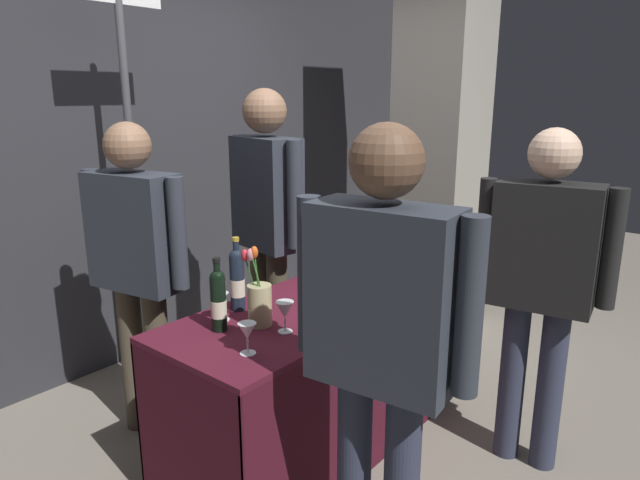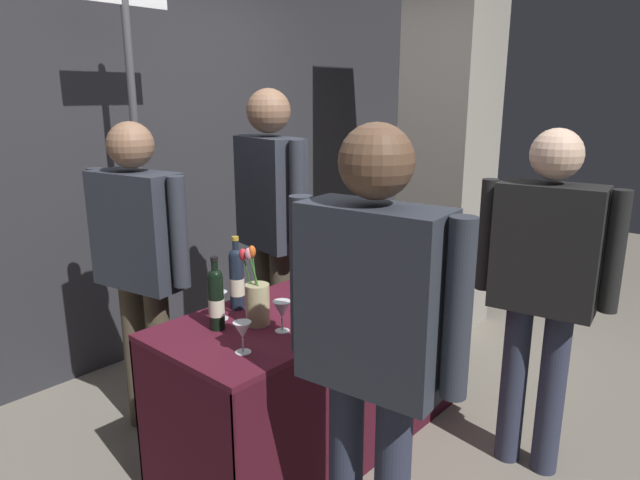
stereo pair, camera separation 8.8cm
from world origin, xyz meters
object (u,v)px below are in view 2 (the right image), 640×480
(wine_glass_near_vendor, at_px, (219,300))
(vendor_presenter, at_px, (271,214))
(flower_vase, at_px, (257,300))
(booth_signpost, at_px, (136,147))
(tasting_table, at_px, (320,348))
(taster_foreground_right, at_px, (372,333))
(display_bottle_0, at_px, (237,278))
(featured_wine_bottle, at_px, (381,259))
(wine_glass_near_taster, at_px, (282,310))
(concrete_pillar, at_px, (450,119))
(wine_glass_mid, at_px, (242,331))

(wine_glass_near_vendor, relative_size, vendor_presenter, 0.07)
(flower_vase, bearing_deg, wine_glass_near_vendor, 112.62)
(booth_signpost, bearing_deg, flower_vase, -98.65)
(tasting_table, bearing_deg, taster_foreground_right, -128.00)
(display_bottle_0, xyz_separation_m, taster_foreground_right, (-0.23, -0.93, 0.08))
(featured_wine_bottle, xyz_separation_m, wine_glass_near_vendor, (-0.84, 0.26, -0.05))
(taster_foreground_right, height_order, booth_signpost, booth_signpost)
(taster_foreground_right, bearing_deg, wine_glass_near_taster, -23.60)
(concrete_pillar, distance_m, display_bottle_0, 2.26)
(featured_wine_bottle, xyz_separation_m, wine_glass_near_taster, (-0.75, -0.04, -0.05))
(wine_glass_mid, bearing_deg, display_bottle_0, 52.07)
(wine_glass_near_vendor, height_order, vendor_presenter, vendor_presenter)
(featured_wine_bottle, distance_m, display_bottle_0, 0.77)
(display_bottle_0, distance_m, taster_foreground_right, 0.96)
(display_bottle_0, bearing_deg, wine_glass_near_vendor, -164.06)
(vendor_presenter, relative_size, booth_signpost, 0.74)
(display_bottle_0, relative_size, flower_vase, 0.97)
(tasting_table, relative_size, wine_glass_mid, 13.16)
(display_bottle_0, xyz_separation_m, flower_vase, (-0.06, -0.20, -0.04))
(wine_glass_near_taster, bearing_deg, booth_signpost, 83.00)
(concrete_pillar, xyz_separation_m, booth_signpost, (-2.05, 0.81, -0.10))
(tasting_table, bearing_deg, vendor_presenter, 66.54)
(taster_foreground_right, xyz_separation_m, booth_signpost, (0.34, 1.89, 0.45))
(display_bottle_0, relative_size, wine_glass_mid, 2.75)
(tasting_table, distance_m, flower_vase, 0.53)
(tasting_table, xyz_separation_m, taster_foreground_right, (-0.56, -0.71, 0.48))
(display_bottle_0, bearing_deg, tasting_table, -33.53)
(display_bottle_0, relative_size, wine_glass_near_taster, 2.57)
(concrete_pillar, height_order, display_bottle_0, concrete_pillar)
(tasting_table, bearing_deg, wine_glass_near_vendor, 158.77)
(wine_glass_mid, bearing_deg, concrete_pillar, 11.92)
(booth_signpost, bearing_deg, wine_glass_near_taster, -97.00)
(wine_glass_near_vendor, distance_m, vendor_presenter, 0.87)
(taster_foreground_right, relative_size, booth_signpost, 0.69)
(wine_glass_mid, bearing_deg, vendor_presenter, 40.84)
(display_bottle_0, distance_m, wine_glass_near_taster, 0.34)
(featured_wine_bottle, relative_size, wine_glass_near_taster, 2.51)
(featured_wine_bottle, relative_size, vendor_presenter, 0.19)
(flower_vase, distance_m, vendor_presenter, 0.91)
(flower_vase, bearing_deg, concrete_pillar, 9.04)
(wine_glass_near_vendor, relative_size, taster_foreground_right, 0.08)
(wine_glass_mid, xyz_separation_m, vendor_presenter, (0.88, 0.76, 0.21))
(featured_wine_bottle, relative_size, taster_foreground_right, 0.20)
(wine_glass_near_vendor, height_order, booth_signpost, booth_signpost)
(booth_signpost, bearing_deg, featured_wine_bottle, -64.76)
(flower_vase, xyz_separation_m, vendor_presenter, (0.66, 0.60, 0.19))
(booth_signpost, bearing_deg, display_bottle_0, -96.72)
(wine_glass_near_vendor, distance_m, flower_vase, 0.18)
(concrete_pillar, height_order, booth_signpost, concrete_pillar)
(vendor_presenter, xyz_separation_m, taster_foreground_right, (-0.82, -1.32, -0.07))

